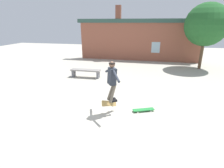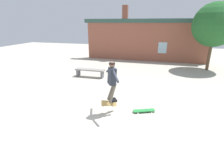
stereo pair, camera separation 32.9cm
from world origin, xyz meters
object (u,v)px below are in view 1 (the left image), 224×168
(park_bench, at_px, (86,72))
(skateboard_flipping, at_px, (109,103))
(tree_right, at_px, (206,25))
(skater, at_px, (112,78))
(skateboard_resting, at_px, (144,110))

(park_bench, xyz_separation_m, skateboard_flipping, (2.46, -4.10, 0.04))
(park_bench, distance_m, skateboard_flipping, 4.78)
(tree_right, relative_size, skater, 3.08)
(tree_right, distance_m, park_bench, 8.72)
(skateboard_resting, bearing_deg, tree_right, -138.80)
(skateboard_resting, bearing_deg, park_bench, -67.51)
(skater, bearing_deg, skateboard_flipping, 164.47)
(skateboard_flipping, distance_m, skateboard_resting, 1.36)
(tree_right, distance_m, skateboard_resting, 8.85)
(park_bench, xyz_separation_m, skateboard_resting, (3.70, -3.67, -0.30))
(skater, height_order, skateboard_resting, skater)
(park_bench, height_order, skateboard_flipping, skateboard_flipping)
(skater, height_order, skateboard_flipping, skater)
(tree_right, xyz_separation_m, skater, (-4.80, -7.89, -1.67))
(tree_right, bearing_deg, skateboard_flipping, -121.74)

